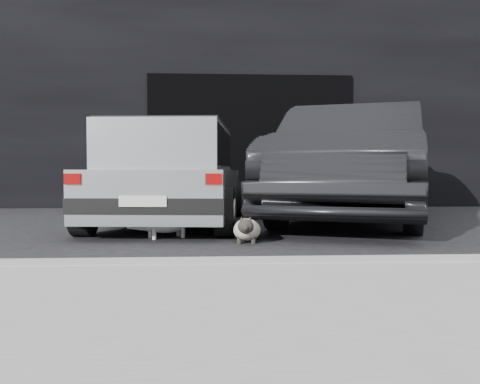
{
  "coord_description": "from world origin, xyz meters",
  "views": [
    {
      "loc": [
        0.22,
        -5.97,
        0.71
      ],
      "look_at": [
        0.52,
        -0.79,
        0.5
      ],
      "focal_mm": 38.0,
      "sensor_mm": 36.0,
      "label": 1
    }
  ],
  "objects": [
    {
      "name": "second_car",
      "position": [
        2.27,
        1.21,
        0.85
      ],
      "size": [
        3.49,
        5.44,
        1.69
      ],
      "primitive_type": "imported",
      "rotation": [
        0.0,
        0.0,
        -0.36
      ],
      "color": "black",
      "rests_on": "ground"
    },
    {
      "name": "building_facade",
      "position": [
        1.0,
        6.0,
        2.5
      ],
      "size": [
        34.0,
        4.0,
        5.0
      ],
      "primitive_type": "cube",
      "color": "black",
      "rests_on": "ground"
    },
    {
      "name": "ground",
      "position": [
        0.0,
        0.0,
        0.0
      ],
      "size": [
        80.0,
        80.0,
        0.0
      ],
      "primitive_type": "plane",
      "color": "black",
      "rests_on": "ground"
    },
    {
      "name": "sidewalk",
      "position": [
        1.0,
        -3.8,
        0.06
      ],
      "size": [
        18.0,
        2.2,
        0.11
      ],
      "primitive_type": "cube",
      "color": "gray",
      "rests_on": "ground"
    },
    {
      "name": "cat_white",
      "position": [
        -0.22,
        -0.53,
        0.18
      ],
      "size": [
        0.73,
        0.48,
        0.38
      ],
      "rotation": [
        0.0,
        0.0,
        -1.14
      ],
      "color": "white",
      "rests_on": "ground"
    },
    {
      "name": "curb",
      "position": [
        1.0,
        -2.6,
        0.06
      ],
      "size": [
        18.0,
        0.25,
        0.12
      ],
      "primitive_type": "cube",
      "color": "gray",
      "rests_on": "ground"
    },
    {
      "name": "cat_siamese",
      "position": [
        0.58,
        -0.91,
        0.13
      ],
      "size": [
        0.34,
        0.83,
        0.29
      ],
      "rotation": [
        0.0,
        0.0,
        3.02
      ],
      "color": "beige",
      "rests_on": "ground"
    },
    {
      "name": "garage_opening",
      "position": [
        1.0,
        3.99,
        1.3
      ],
      "size": [
        4.0,
        0.1,
        2.6
      ],
      "primitive_type": "cube",
      "color": "black",
      "rests_on": "ground"
    },
    {
      "name": "silver_hatchback",
      "position": [
        -0.28,
        0.73,
        0.72
      ],
      "size": [
        2.05,
        3.71,
        1.32
      ],
      "rotation": [
        0.0,
        0.0,
        -0.1
      ],
      "color": "#B3B5B8",
      "rests_on": "ground"
    }
  ]
}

